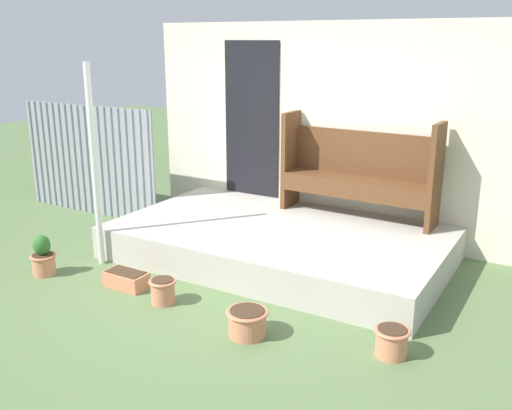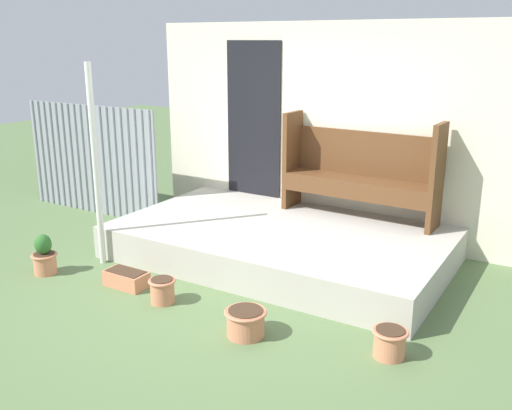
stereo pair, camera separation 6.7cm
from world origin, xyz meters
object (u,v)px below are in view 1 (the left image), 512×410
Objects in this scene: support_post at (95,167)px; planter_box_rect at (126,279)px; bench at (359,168)px; flower_pot_right at (247,322)px; flower_pot_left at (43,257)px; flower_pot_far_right at (392,341)px; flower_pot_middle at (163,290)px.

planter_box_rect is at bearing -26.65° from support_post.
bench is 2.67m from flower_pot_right.
flower_pot_far_right is (3.65, 0.28, -0.06)m from flower_pot_left.
bench is 5.16× the size of flower_pot_right.
flower_pot_middle is 0.59× the size of planter_box_rect.
flower_pot_right is at bearing -0.43° from flower_pot_left.
flower_pot_left is at bearing -168.36° from planter_box_rect.
planter_box_rect is (-2.69, -0.08, -0.05)m from flower_pot_far_right.
flower_pot_left is 3.66m from flower_pot_far_right.
support_post reaches higher than planter_box_rect.
flower_pot_far_right is (1.15, -2.24, -0.82)m from bench.
bench is at bearing 56.49° from planter_box_rect.
flower_pot_right is 1.57m from planter_box_rect.
planter_box_rect is at bearing 11.64° from flower_pot_left.
flower_pot_left is at bearing -132.99° from bench.
flower_pot_right is (0.01, -2.54, -0.82)m from bench.
support_post is 4.89× the size of planter_box_rect.
flower_pot_middle is (-0.99, -2.42, -0.82)m from bench.
flower_pot_left is (-0.30, -0.54, -0.90)m from support_post.
flower_pot_left reaches higher than flower_pot_right.
planter_box_rect is at bearing 170.22° from flower_pot_middle.
flower_pot_left is 1.66× the size of flower_pot_middle.
support_post is at bearing -136.23° from bench.
flower_pot_middle is 0.73× the size of flower_pot_right.
planter_box_rect is (0.67, -0.34, -1.00)m from support_post.
bench is 7.08× the size of flower_pot_middle.
flower_pot_middle is (1.52, 0.10, -0.06)m from flower_pot_left.
bench is 4.26× the size of flower_pot_left.
support_post is 6.05× the size of flower_pot_right.
flower_pot_left is 1.52× the size of flower_pot_far_right.
flower_pot_right is at bearing -165.26° from flower_pot_far_right.
bench is 2.65m from flower_pot_far_right.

